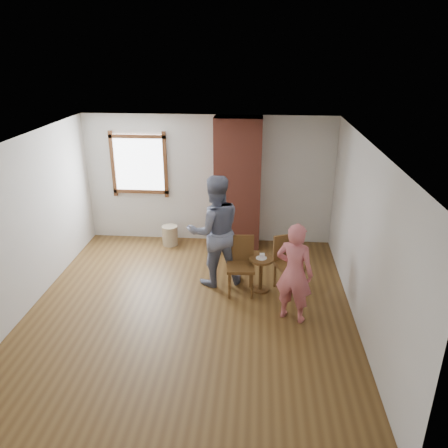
# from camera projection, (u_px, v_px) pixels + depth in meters

# --- Properties ---
(ground) EXTENTS (5.50, 5.50, 0.00)m
(ground) POSITION_uv_depth(u_px,v_px,m) (190.00, 311.00, 6.76)
(ground) COLOR brown
(ground) RESTS_ON ground
(room_shell) EXTENTS (5.04, 5.52, 2.62)m
(room_shell) POSITION_uv_depth(u_px,v_px,m) (189.00, 188.00, 6.64)
(room_shell) COLOR silver
(room_shell) RESTS_ON ground
(brick_chimney) EXTENTS (0.90, 0.50, 2.60)m
(brick_chimney) POSITION_uv_depth(u_px,v_px,m) (238.00, 184.00, 8.53)
(brick_chimney) COLOR #AB4F3C
(brick_chimney) RESTS_ON ground
(stoneware_crock) EXTENTS (0.36, 0.36, 0.41)m
(stoneware_crock) POSITION_uv_depth(u_px,v_px,m) (170.00, 235.00, 8.96)
(stoneware_crock) COLOR #C8B690
(stoneware_crock) RESTS_ON ground
(dark_pot) EXTENTS (0.14, 0.14, 0.14)m
(dark_pot) POSITION_uv_depth(u_px,v_px,m) (171.00, 242.00, 8.98)
(dark_pot) COLOR black
(dark_pot) RESTS_ON ground
(dining_chair_left) EXTENTS (0.48, 0.48, 0.96)m
(dining_chair_left) POSITION_uv_depth(u_px,v_px,m) (240.00, 262.00, 7.14)
(dining_chair_left) COLOR brown
(dining_chair_left) RESTS_ON ground
(dining_chair_right) EXTENTS (0.57, 0.57, 0.93)m
(dining_chair_right) POSITION_uv_depth(u_px,v_px,m) (288.00, 260.00, 7.22)
(dining_chair_right) COLOR brown
(dining_chair_right) RESTS_ON ground
(side_table) EXTENTS (0.40, 0.40, 0.60)m
(side_table) POSITION_uv_depth(u_px,v_px,m) (261.00, 269.00, 7.19)
(side_table) COLOR brown
(side_table) RESTS_ON ground
(cake_plate) EXTENTS (0.18, 0.18, 0.01)m
(cake_plate) POSITION_uv_depth(u_px,v_px,m) (261.00, 258.00, 7.11)
(cake_plate) COLOR white
(cake_plate) RESTS_ON side_table
(cake_slice) EXTENTS (0.08, 0.07, 0.06)m
(cake_slice) POSITION_uv_depth(u_px,v_px,m) (262.00, 256.00, 7.10)
(cake_slice) COLOR silver
(cake_slice) RESTS_ON cake_plate
(man) EXTENTS (1.12, 0.99, 1.92)m
(man) POSITION_uv_depth(u_px,v_px,m) (215.00, 231.00, 7.25)
(man) COLOR #161E3E
(man) RESTS_ON ground
(person_pink) EXTENTS (0.66, 0.56, 1.54)m
(person_pink) POSITION_uv_depth(u_px,v_px,m) (294.00, 273.00, 6.31)
(person_pink) COLOR #D96C73
(person_pink) RESTS_ON ground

